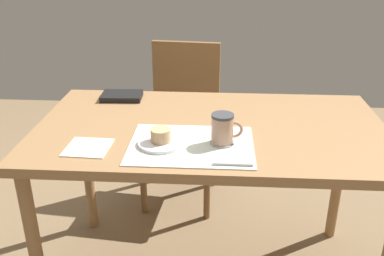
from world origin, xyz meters
TOP-DOWN VIEW (x-y plane):
  - dining_table at (0.00, 0.00)m, footprint 1.36×0.77m
  - wooden_chair at (-0.17, 0.70)m, footprint 0.46×0.46m
  - placemat at (-0.07, -0.18)m, footprint 0.44×0.33m
  - pastry_plate at (-0.17, -0.19)m, footprint 0.16×0.16m
  - pastry at (-0.17, -0.19)m, footprint 0.07×0.07m
  - coffee_coaster at (0.04, -0.17)m, footprint 0.09×0.09m
  - coffee_mug at (0.04, -0.17)m, footprint 0.11×0.08m
  - teaspoon at (0.08, -0.32)m, footprint 0.13×0.01m
  - paper_napkin at (-0.42, -0.22)m, footprint 0.16×0.16m
  - small_book at (-0.41, 0.28)m, footprint 0.18×0.13m

SIDE VIEW (x-z plane):
  - wooden_chair at x=-0.17m, z-range 0.05..0.94m
  - dining_table at x=0.00m, z-range 0.30..1.05m
  - placemat at x=-0.07m, z-range 0.75..0.76m
  - paper_napkin at x=-0.42m, z-range 0.75..0.76m
  - coffee_coaster at x=0.04m, z-range 0.76..0.76m
  - teaspoon at x=0.08m, z-range 0.76..0.77m
  - pastry_plate at x=-0.17m, z-range 0.76..0.77m
  - small_book at x=-0.41m, z-range 0.75..0.78m
  - pastry at x=-0.17m, z-range 0.77..0.82m
  - coffee_mug at x=0.04m, z-range 0.76..0.87m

